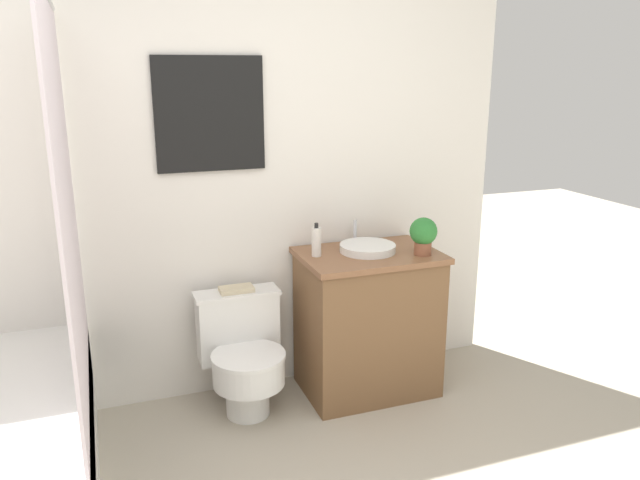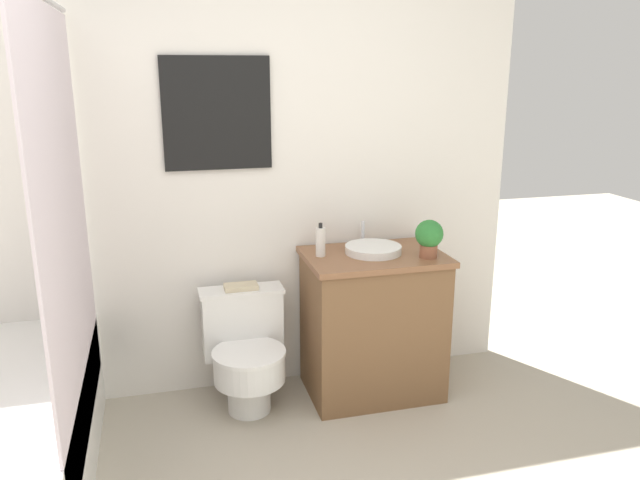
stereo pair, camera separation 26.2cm
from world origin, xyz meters
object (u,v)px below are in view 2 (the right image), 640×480
Objects in this scene: soap_bottle at (321,242)px; potted_plant at (429,237)px; book_on_tank at (241,287)px; sink at (373,249)px; toilet at (246,350)px.

potted_plant is (0.53, -0.16, 0.03)m from soap_bottle.
book_on_tank is at bearing 164.08° from potted_plant.
book_on_tank is at bearing 165.84° from soap_bottle.
book_on_tank is (-0.68, 0.12, -0.19)m from sink.
toilet is 0.84m from sink.
book_on_tank is (0.00, 0.12, 0.31)m from toilet.
potted_plant is at bearing -30.84° from sink.
potted_plant reaches higher than book_on_tank.
toilet is at bearing 179.84° from sink.
toilet is 3.11× the size of potted_plant.
potted_plant reaches higher than toilet.
toilet is 0.33m from book_on_tank.
toilet is at bearing 170.89° from potted_plant.
soap_bottle is at bearing -14.16° from book_on_tank.
soap_bottle is at bearing 176.67° from sink.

